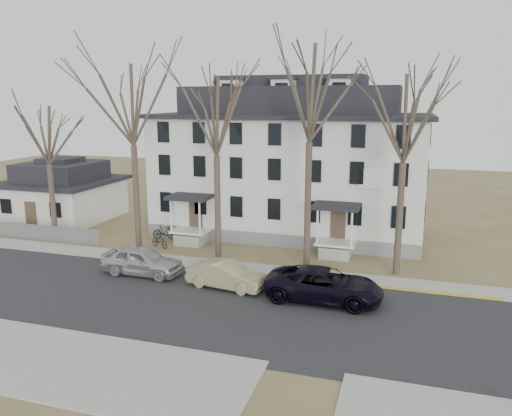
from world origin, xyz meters
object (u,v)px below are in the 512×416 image
(tree_center, at_px, (310,86))
(tree_bungalow, at_px, (46,131))
(tree_far_left, at_px, (131,99))
(bicycle_right, at_px, (164,233))
(car_tan, at_px, (226,276))
(tree_mid_left, at_px, (216,111))
(small_house, at_px, (63,194))
(tree_mid_right, at_px, (406,112))
(car_silver, at_px, (142,261))
(boarding_house, at_px, (291,164))
(car_navy, at_px, (324,286))
(bicycle_left, at_px, (160,242))

(tree_center, bearing_deg, tree_bungalow, 180.00)
(tree_far_left, height_order, bicycle_right, tree_far_left)
(car_tan, bearing_deg, bicycle_right, 52.65)
(tree_bungalow, relative_size, car_tan, 2.42)
(tree_center, height_order, car_tan, tree_center)
(tree_mid_left, height_order, tree_bungalow, tree_mid_left)
(small_house, height_order, tree_mid_right, tree_mid_right)
(small_house, distance_m, car_silver, 17.71)
(boarding_house, distance_m, tree_center, 10.39)
(car_tan, height_order, bicycle_right, car_tan)
(tree_far_left, bearing_deg, tree_mid_right, 0.00)
(tree_far_left, height_order, car_navy, tree_far_left)
(tree_center, xyz_separation_m, tree_bungalow, (-19.00, 0.00, -2.97))
(tree_center, relative_size, bicycle_left, 8.46)
(tree_mid_left, xyz_separation_m, car_silver, (-3.07, -4.64, -8.76))
(boarding_house, bearing_deg, car_tan, -92.08)
(tree_mid_left, xyz_separation_m, car_tan, (2.51, -5.22, -8.87))
(tree_mid_right, distance_m, car_silver, 17.62)
(tree_far_left, bearing_deg, bicycle_right, 76.95)
(boarding_house, height_order, tree_far_left, tree_far_left)
(boarding_house, relative_size, tree_center, 1.41)
(car_silver, bearing_deg, tree_mid_left, -32.46)
(small_house, bearing_deg, tree_far_left, -29.39)
(car_silver, bearing_deg, small_house, 53.13)
(boarding_house, distance_m, bicycle_left, 11.84)
(tree_center, bearing_deg, tree_far_left, 180.00)
(car_navy, xyz_separation_m, bicycle_left, (-12.71, 6.02, -0.39))
(tree_far_left, bearing_deg, boarding_house, 42.18)
(tree_center, bearing_deg, car_navy, -69.50)
(car_tan, bearing_deg, tree_center, -26.15)
(car_navy, bearing_deg, tree_mid_right, -32.02)
(small_house, relative_size, bicycle_left, 5.01)
(small_house, distance_m, tree_mid_right, 30.08)
(tree_mid_left, distance_m, bicycle_right, 10.87)
(bicycle_left, bearing_deg, small_house, 91.92)
(tree_mid_right, bearing_deg, tree_far_left, 180.00)
(boarding_house, xyz_separation_m, tree_mid_right, (8.50, -8.15, 4.22))
(tree_mid_right, relative_size, car_tan, 2.86)
(tree_center, bearing_deg, car_tan, -123.76)
(tree_mid_left, relative_size, bicycle_left, 7.33)
(car_navy, height_order, bicycle_right, car_navy)
(bicycle_left, height_order, bicycle_right, bicycle_right)
(boarding_house, distance_m, car_navy, 15.13)
(car_silver, xyz_separation_m, car_tan, (5.58, -0.58, -0.11))
(boarding_house, xyz_separation_m, bicycle_right, (-8.38, -5.49, -4.83))
(car_tan, bearing_deg, small_house, 67.28)
(boarding_house, bearing_deg, tree_mid_right, -43.81)
(car_navy, bearing_deg, tree_mid_left, 56.99)
(bicycle_right, bearing_deg, boarding_house, -64.46)
(boarding_house, relative_size, car_silver, 4.21)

